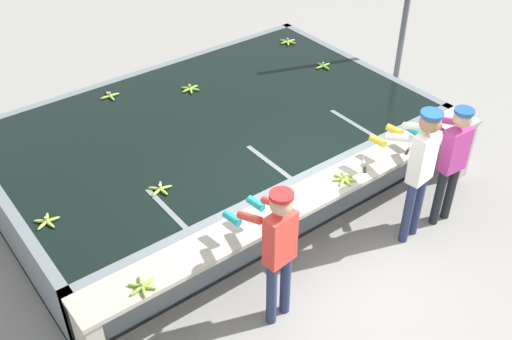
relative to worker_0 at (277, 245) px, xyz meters
name	(u,v)px	position (x,y,z in m)	size (l,w,h in m)	color
ground_plane	(319,263)	(0.87, 0.27, -1.00)	(80.00, 80.00, 0.00)	gray
wash_tank	(212,146)	(0.87, 2.46, -0.56)	(5.55, 3.50, 0.89)	slate
work_ledge	(309,209)	(0.87, 0.49, -0.34)	(5.55, 0.45, 0.89)	#A8A393
worker_0	(277,245)	(0.00, 0.00, 0.00)	(0.46, 0.73, 1.65)	navy
worker_1	(419,163)	(2.03, -0.01, 0.08)	(0.46, 0.74, 1.76)	navy
worker_2	(451,155)	(2.58, -0.04, -0.03)	(0.44, 0.73, 1.60)	#1E2328
banana_bunch_floating_0	(288,42)	(3.15, 3.62, -0.10)	(0.28, 0.27, 0.08)	#93BC3D
banana_bunch_floating_1	(110,96)	(0.08, 3.76, -0.09)	(0.28, 0.28, 0.08)	#9EC642
banana_bunch_floating_2	(323,66)	(3.02, 2.64, -0.09)	(0.28, 0.28, 0.08)	#7FAD33
banana_bunch_floating_3	(47,221)	(-1.61, 1.78, -0.09)	(0.27, 0.28, 0.08)	#9EC642
banana_bunch_floating_4	(190,89)	(1.07, 3.26, -0.10)	(0.28, 0.27, 0.08)	#8CB738
banana_bunch_floating_5	(160,189)	(-0.41, 1.54, -0.09)	(0.28, 0.27, 0.08)	#93BC3D
banana_bunch_ledge_0	(424,132)	(2.80, 0.53, -0.09)	(0.28, 0.28, 0.08)	#93BC3D
banana_bunch_ledge_1	(142,286)	(-1.26, 0.39, -0.09)	(0.28, 0.28, 0.08)	#7FAD33
banana_bunch_ledge_2	(344,179)	(1.33, 0.44, -0.09)	(0.27, 0.28, 0.08)	#93BC3D
knife_0	(409,149)	(2.38, 0.41, -0.10)	(0.33, 0.18, 0.02)	silver
knife_1	(364,166)	(1.69, 0.48, -0.10)	(0.26, 0.28, 0.02)	silver
support_post_right	(406,9)	(4.31, 2.28, 0.60)	(0.09, 0.09, 3.20)	slate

